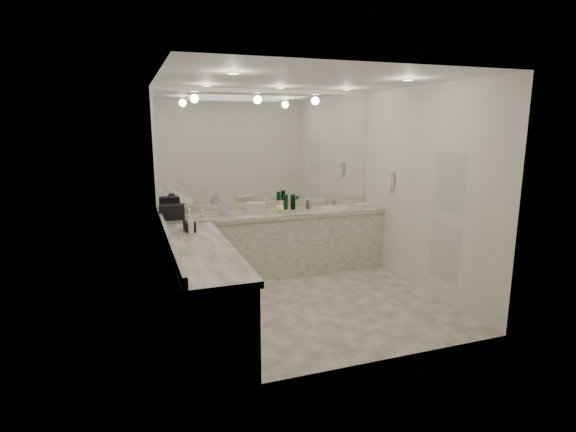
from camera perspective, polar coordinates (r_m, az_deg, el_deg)
name	(u,v)px	position (r m, az deg, el deg)	size (l,w,h in m)	color
floor	(306,302)	(5.55, 2.29, -10.87)	(3.20, 3.20, 0.00)	beige
ceiling	(308,79)	(5.15, 2.54, 16.94)	(3.20, 3.20, 0.00)	white
wall_back	(269,181)	(6.59, -2.49, 4.45)	(3.20, 0.02, 2.60)	silver
wall_left	(164,205)	(4.83, -15.48, 1.41)	(0.02, 3.00, 2.60)	silver
wall_right	(423,190)	(5.97, 16.82, 3.22)	(0.02, 3.00, 2.60)	silver
vanity_back_base	(275,244)	(6.48, -1.64, -3.60)	(3.20, 0.60, 0.84)	silver
vanity_back_top	(275,214)	(6.37, -1.63, 0.28)	(3.20, 0.64, 0.06)	silver
vanity_left_base	(201,291)	(4.81, -11.01, -9.34)	(0.60, 2.40, 0.84)	silver
vanity_left_top	(200,249)	(4.67, -11.10, -4.16)	(0.64, 2.42, 0.06)	silver
backsplash_back	(269,205)	(6.63, -2.41, 1.43)	(3.20, 0.04, 0.10)	silver
backsplash_left	(168,237)	(4.91, -15.02, -2.60)	(0.04, 3.00, 0.10)	silver
mirror_back	(268,148)	(6.54, -2.49, 8.57)	(3.12, 0.01, 1.55)	white
mirror_left	(163,159)	(4.78, -15.64, 7.03)	(0.01, 2.92, 1.55)	white
sink	(336,208)	(6.72, 6.07, 1.04)	(0.44, 0.44, 0.03)	white
faucet	(330,201)	(6.90, 5.33, 1.96)	(0.24, 0.16, 0.14)	silver
wall_phone	(390,180)	(6.51, 12.89, 4.53)	(0.06, 0.10, 0.24)	white
door	(447,216)	(5.62, 19.56, -0.06)	(0.02, 0.82, 2.10)	white
black_toiletry_bag	(172,213)	(6.02, -14.51, 0.43)	(0.32, 0.20, 0.18)	black
black_bag_spill	(190,226)	(5.32, -12.39, -1.30)	(0.10, 0.21, 0.12)	black
cream_cosmetic_case	(256,208)	(6.25, -4.05, 1.01)	(0.26, 0.16, 0.15)	beige
hand_towel	(363,205)	(6.89, 9.51, 1.40)	(0.22, 0.14, 0.04)	white
lotion_left	(191,226)	(5.22, -12.27, -1.28)	(0.07, 0.07, 0.16)	white
soap_bottle_a	(220,207)	(6.22, -8.68, 1.09)	(0.08, 0.08, 0.20)	beige
soap_bottle_b	(225,208)	(6.14, -8.00, 1.03)	(0.09, 0.10, 0.21)	silver
soap_bottle_c	(280,207)	(6.32, -1.03, 1.20)	(0.12, 0.12, 0.16)	#FFF99F
green_bottle_0	(286,202)	(6.54, -0.30, 1.79)	(0.06, 0.06, 0.21)	#0C4717
green_bottle_1	(293,203)	(6.52, 0.60, 1.71)	(0.06, 0.06, 0.20)	#0C4717
green_bottle_2	(293,202)	(6.51, 0.64, 1.79)	(0.07, 0.07, 0.22)	#0C4717
amenity_bottle_0	(282,205)	(6.50, -0.78, 1.37)	(0.04, 0.04, 0.13)	white
amenity_bottle_1	(254,209)	(6.25, -4.29, 0.85)	(0.05, 0.05, 0.11)	silver
amenity_bottle_2	(188,212)	(6.17, -12.52, 0.45)	(0.05, 0.05, 0.11)	white
amenity_bottle_3	(252,208)	(6.43, -4.54, 0.96)	(0.04, 0.04, 0.07)	#E0B28C
amenity_bottle_4	(308,203)	(6.66, 2.61, 1.62)	(0.05, 0.05, 0.13)	silver
amenity_bottle_5	(308,204)	(6.60, 2.54, 1.48)	(0.05, 0.05, 0.12)	#3F3F4C
amenity_bottle_6	(202,213)	(6.11, -10.83, 0.38)	(0.05, 0.05, 0.11)	white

